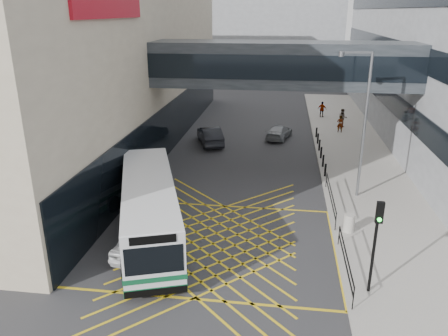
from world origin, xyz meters
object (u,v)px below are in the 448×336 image
at_px(car_white, 145,236).
at_px(pedestrian_a, 340,124).
at_px(car_silver, 279,132).
at_px(pedestrian_b, 343,118).
at_px(street_lamp, 362,117).
at_px(litter_bin, 349,223).
at_px(bus, 149,207).
at_px(traffic_light, 376,234).
at_px(pedestrian_c, 322,109).
at_px(car_dark, 210,135).

bearing_deg(car_white, pedestrian_a, -106.98).
relative_size(car_silver, pedestrian_b, 2.28).
xyz_separation_m(street_lamp, litter_bin, (-0.94, -4.89, -4.47)).
bearing_deg(litter_bin, bus, -171.05).
height_order(car_white, car_silver, car_white).
relative_size(traffic_light, pedestrian_b, 2.28).
distance_m(car_silver, pedestrian_a, 6.11).
bearing_deg(street_lamp, litter_bin, -108.34).
bearing_deg(litter_bin, car_white, -163.24).
xyz_separation_m(bus, car_silver, (6.20, 19.34, -1.02)).
bearing_deg(pedestrian_c, pedestrian_b, 128.23).
height_order(litter_bin, pedestrian_b, pedestrian_b).
relative_size(bus, street_lamp, 1.29).
distance_m(traffic_light, pedestrian_b, 27.51).
xyz_separation_m(traffic_light, pedestrian_b, (2.01, 27.38, -1.76)).
distance_m(pedestrian_b, pedestrian_c, 4.53).
distance_m(car_silver, street_lamp, 14.46).
relative_size(traffic_light, pedestrian_a, 2.55).
height_order(street_lamp, pedestrian_c, street_lamp).
distance_m(bus, car_white, 1.67).
bearing_deg(litter_bin, street_lamp, 79.13).
bearing_deg(car_dark, litter_bin, 103.38).
bearing_deg(traffic_light, pedestrian_a, 88.99).
bearing_deg(pedestrian_c, car_white, 87.12).
height_order(car_silver, pedestrian_c, pedestrian_c).
bearing_deg(pedestrian_b, car_silver, -143.43).
xyz_separation_m(litter_bin, pedestrian_a, (1.71, 20.07, 0.32)).
height_order(pedestrian_a, pedestrian_c, pedestrian_c).
height_order(traffic_light, litter_bin, traffic_light).
xyz_separation_m(street_lamp, pedestrian_c, (-0.44, 21.44, -4.12)).
relative_size(car_dark, pedestrian_c, 3.00).
distance_m(car_silver, pedestrian_b, 7.50).
height_order(car_dark, litter_bin, car_dark).
relative_size(pedestrian_a, pedestrian_b, 0.90).
distance_m(car_dark, pedestrian_a, 12.57).
bearing_deg(street_lamp, car_silver, 103.25).
distance_m(bus, pedestrian_b, 26.71).
bearing_deg(car_white, pedestrian_c, -99.77).
bearing_deg(street_lamp, pedestrian_c, 83.69).
distance_m(car_silver, traffic_light, 23.48).
height_order(car_white, litter_bin, car_white).
bearing_deg(car_silver, bus, 86.16).
xyz_separation_m(litter_bin, pedestrian_b, (2.16, 22.11, 0.42)).
xyz_separation_m(bus, pedestrian_b, (12.29, 23.71, -0.60)).
xyz_separation_m(car_dark, traffic_light, (9.99, -20.39, 2.04)).
relative_size(litter_bin, pedestrian_c, 0.58).
xyz_separation_m(car_white, car_dark, (0.11, 18.12, 0.01)).
bearing_deg(car_dark, pedestrian_c, -152.36).
distance_m(car_dark, traffic_light, 22.79).
distance_m(litter_bin, pedestrian_a, 20.14).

